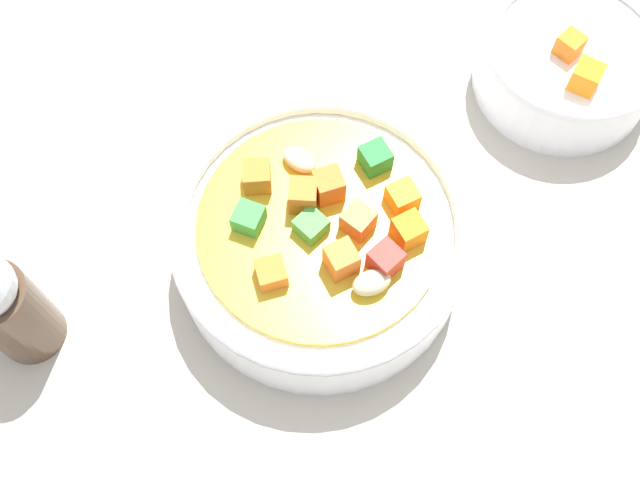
{
  "coord_description": "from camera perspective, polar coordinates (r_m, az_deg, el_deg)",
  "views": [
    {
      "loc": [
        13.04,
        -9.5,
        37.86
      ],
      "look_at": [
        0.0,
        0.0,
        2.33
      ],
      "focal_mm": 42.08,
      "sensor_mm": 36.0,
      "label": 1
    }
  ],
  "objects": [
    {
      "name": "side_bowl_small",
      "position": [
        0.47,
        18.36,
        12.8
      ],
      "size": [
        10.62,
        10.62,
        5.12
      ],
      "color": "white",
      "rests_on": "ground_plane"
    },
    {
      "name": "soup_bowl_main",
      "position": [
        0.39,
        0.03,
        0.12
      ],
      "size": [
        15.3,
        15.3,
        5.91
      ],
      "color": "white",
      "rests_on": "ground_plane"
    },
    {
      "name": "ground_plane",
      "position": [
        0.42,
        0.0,
        -1.87
      ],
      "size": [
        140.0,
        140.0,
        2.0
      ],
      "primitive_type": "cube",
      "color": "#BAB2A0"
    },
    {
      "name": "pepper_shaker",
      "position": [
        0.39,
        -22.87,
        -4.69
      ],
      "size": [
        3.42,
        3.42,
        8.4
      ],
      "color": "#4C3828",
      "rests_on": "ground_plane"
    }
  ]
}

